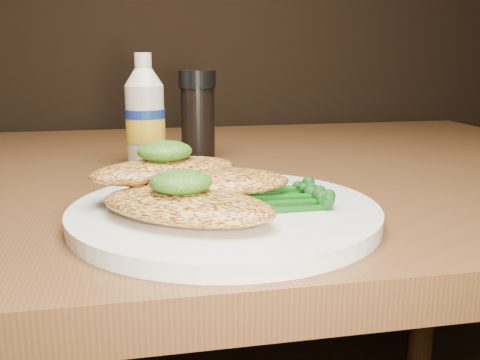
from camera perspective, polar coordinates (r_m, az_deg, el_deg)
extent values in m
cylinder|color=white|center=(0.51, -1.62, -3.51)|extent=(0.29, 0.29, 0.01)
ellipsoid|color=#EBAA4B|center=(0.46, -5.60, -2.70)|extent=(0.18, 0.16, 0.03)
ellipsoid|color=#EBAA4B|center=(0.51, -3.36, -0.16)|extent=(0.16, 0.10, 0.02)
ellipsoid|color=#EBAA4B|center=(0.53, -7.95, 1.00)|extent=(0.16, 0.11, 0.02)
ellipsoid|color=#0B3407|center=(0.46, -6.22, -0.20)|extent=(0.05, 0.05, 0.02)
ellipsoid|color=#0B3407|center=(0.53, -7.94, 3.02)|extent=(0.06, 0.06, 0.02)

